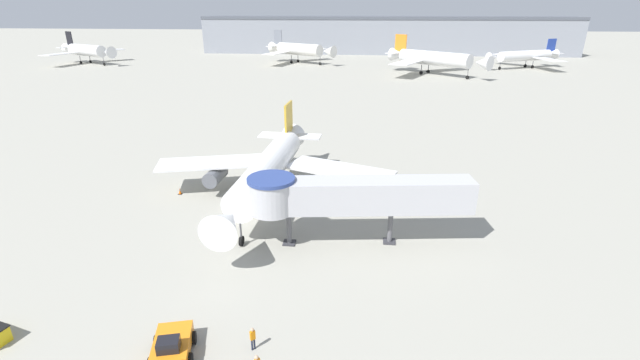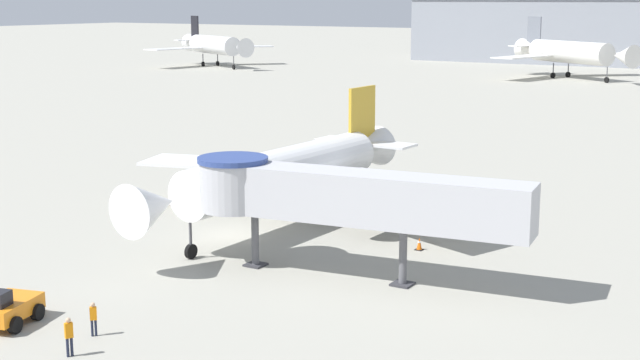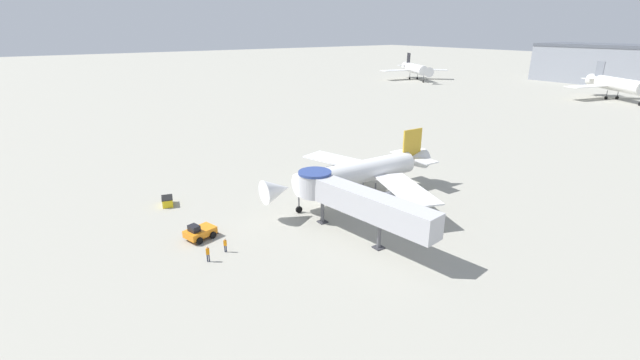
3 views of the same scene
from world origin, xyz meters
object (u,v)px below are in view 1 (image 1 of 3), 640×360
object	(u,v)px
pushback_tug_orange	(172,346)
traffic_cone_starboard_wing	(366,205)
main_airplane	(269,168)
background_jet_black_tail	(86,50)
jet_bridge	(345,195)
background_jet_gray_tail	(298,49)
background_jet_blue_tail	(526,56)
background_jet_orange_tail	(432,58)
traffic_cone_apron_front	(183,328)
ground_crew_wing_walker	(253,337)
traffic_cone_port_wing	(180,191)

from	to	relation	value
pushback_tug_orange	traffic_cone_starboard_wing	bearing A→B (deg)	47.44
main_airplane	background_jet_black_tail	world-z (taller)	background_jet_black_tail
jet_bridge	background_jet_gray_tail	distance (m)	136.16
background_jet_black_tail	background_jet_blue_tail	size ratio (longest dim) A/B	1.02
background_jet_orange_tail	traffic_cone_apron_front	bearing A→B (deg)	-152.35
traffic_cone_apron_front	background_jet_blue_tail	distance (m)	155.43
background_jet_gray_tail	background_jet_black_tail	bearing A→B (deg)	129.82
traffic_cone_starboard_wing	background_jet_gray_tail	distance (m)	129.40
background_jet_gray_tail	background_jet_blue_tail	bearing A→B (deg)	-62.22
jet_bridge	traffic_cone_apron_front	bearing A→B (deg)	-135.14
main_airplane	ground_crew_wing_walker	distance (m)	22.63
traffic_cone_starboard_wing	ground_crew_wing_walker	size ratio (longest dim) A/B	0.50
traffic_cone_apron_front	traffic_cone_starboard_wing	size ratio (longest dim) A/B	0.97
main_airplane	ground_crew_wing_walker	bearing A→B (deg)	-77.80
traffic_cone_port_wing	background_jet_orange_tail	size ratio (longest dim) A/B	0.02
background_jet_orange_tail	background_jet_blue_tail	world-z (taller)	background_jet_orange_tail
ground_crew_wing_walker	background_jet_gray_tail	size ratio (longest dim) A/B	0.05
pushback_tug_orange	background_jet_gray_tail	distance (m)	149.43
traffic_cone_apron_front	background_jet_blue_tail	size ratio (longest dim) A/B	0.03
pushback_tug_orange	traffic_cone_port_wing	size ratio (longest dim) A/B	5.30
background_jet_gray_tail	background_jet_blue_tail	xyz separation A→B (m)	(81.58, -5.49, -0.89)
jet_bridge	background_jet_orange_tail	size ratio (longest dim) A/B	0.64
background_jet_orange_tail	ground_crew_wing_walker	bearing A→B (deg)	-150.06
traffic_cone_starboard_wing	jet_bridge	bearing A→B (deg)	-104.18
ground_crew_wing_walker	background_jet_blue_tail	bearing A→B (deg)	23.32
background_jet_orange_tail	background_jet_black_tail	bearing A→B (deg)	125.48
jet_bridge	ground_crew_wing_walker	xyz separation A→B (m)	(-4.75, -13.62, -3.74)
traffic_cone_starboard_wing	background_jet_black_tail	bearing A→B (deg)	132.84
jet_bridge	background_jet_orange_tail	bearing A→B (deg)	71.07
traffic_cone_apron_front	background_jet_gray_tail	bearing A→B (deg)	96.30
pushback_tug_orange	background_jet_orange_tail	world-z (taller)	background_jet_orange_tail
traffic_cone_starboard_wing	background_jet_black_tail	size ratio (longest dim) A/B	0.03
traffic_cone_starboard_wing	ground_crew_wing_walker	bearing A→B (deg)	-107.48
jet_bridge	background_jet_blue_tail	world-z (taller)	background_jet_blue_tail
main_airplane	background_jet_blue_tail	xyz separation A→B (m)	(64.36, 119.69, 0.55)
ground_crew_wing_walker	main_airplane	bearing A→B (deg)	56.31
traffic_cone_starboard_wing	background_jet_gray_tail	xyz separation A→B (m)	(-27.69, 126.31, 4.77)
pushback_tug_orange	background_jet_gray_tail	size ratio (longest dim) A/B	0.12
background_jet_black_tail	pushback_tug_orange	bearing A→B (deg)	-118.73
main_airplane	traffic_cone_port_wing	distance (m)	11.11
traffic_cone_port_wing	traffic_cone_apron_front	bearing A→B (deg)	-66.07
traffic_cone_port_wing	background_jet_gray_tail	world-z (taller)	background_jet_gray_tail
traffic_cone_port_wing	traffic_cone_starboard_wing	size ratio (longest dim) A/B	0.88
pushback_tug_orange	background_jet_blue_tail	world-z (taller)	background_jet_blue_tail
pushback_tug_orange	traffic_cone_apron_front	distance (m)	2.10
traffic_cone_port_wing	traffic_cone_apron_front	world-z (taller)	traffic_cone_apron_front
background_jet_orange_tail	background_jet_blue_tail	bearing A→B (deg)	-18.40
jet_bridge	pushback_tug_orange	bearing A→B (deg)	-130.49
jet_bridge	traffic_cone_starboard_wing	size ratio (longest dim) A/B	24.02
traffic_cone_port_wing	pushback_tug_orange	bearing A→B (deg)	-67.42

